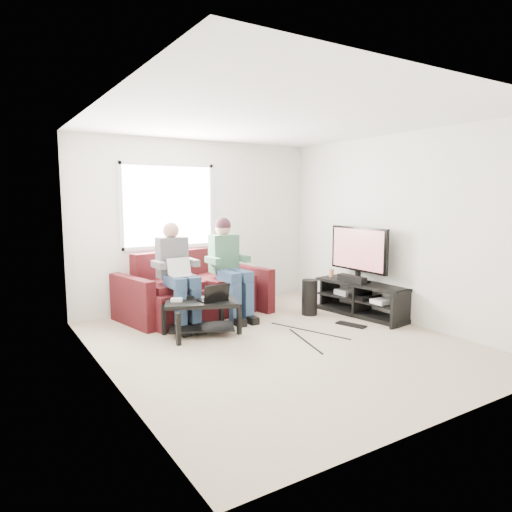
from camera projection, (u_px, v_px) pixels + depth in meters
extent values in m
plane|color=#C3AE98|center=(280.00, 343.00, 5.45)|extent=(4.50, 4.50, 0.00)
plane|color=white|center=(282.00, 119.00, 5.11)|extent=(4.50, 4.50, 0.00)
plane|color=silver|center=(199.00, 225.00, 7.18)|extent=(4.50, 0.00, 4.50)
plane|color=silver|center=(455.00, 256.00, 3.39)|extent=(4.50, 0.00, 4.50)
plane|color=silver|center=(104.00, 244.00, 4.23)|extent=(0.00, 4.50, 4.50)
plane|color=silver|center=(399.00, 228.00, 6.33)|extent=(0.00, 4.50, 4.50)
cube|color=white|center=(168.00, 206.00, 6.87)|extent=(1.40, 0.01, 1.20)
cube|color=silver|center=(169.00, 206.00, 6.86)|extent=(1.48, 0.04, 1.28)
cube|color=#3E0F0F|center=(195.00, 300.00, 6.66)|extent=(1.84, 1.23, 0.47)
cube|color=#3E0F0F|center=(183.00, 265.00, 6.93)|extent=(1.70, 0.55, 0.48)
cube|color=#3E0F0F|center=(132.00, 301.00, 6.16)|extent=(0.35, 1.01, 0.66)
cube|color=#3E0F0F|center=(249.00, 287.00, 7.13)|extent=(0.35, 1.01, 0.66)
cube|color=#3E0F0F|center=(168.00, 285.00, 6.39)|extent=(0.92, 0.92, 0.10)
cube|color=#3E0F0F|center=(220.00, 279.00, 6.82)|extent=(0.92, 0.92, 0.10)
cube|color=navy|center=(175.00, 282.00, 5.94)|extent=(0.16, 0.45, 0.14)
cube|color=navy|center=(189.00, 280.00, 6.04)|extent=(0.16, 0.45, 0.14)
cube|color=navy|center=(181.00, 311.00, 5.83)|extent=(0.13, 0.13, 0.57)
cube|color=navy|center=(195.00, 309.00, 5.93)|extent=(0.13, 0.13, 0.57)
cube|color=#5D5D62|center=(172.00, 257.00, 6.23)|extent=(0.40, 0.22, 0.55)
sphere|color=tan|center=(171.00, 230.00, 6.19)|extent=(0.22, 0.22, 0.22)
cube|color=navy|center=(229.00, 276.00, 6.36)|extent=(0.16, 0.45, 0.14)
cube|color=navy|center=(241.00, 275.00, 6.46)|extent=(0.16, 0.45, 0.14)
cube|color=navy|center=(235.00, 304.00, 6.25)|extent=(0.13, 0.13, 0.57)
cube|color=navy|center=(248.00, 302.00, 6.35)|extent=(0.13, 0.13, 0.57)
cube|color=#484A4A|center=(224.00, 253.00, 6.65)|extent=(0.40, 0.22, 0.55)
sphere|color=tan|center=(223.00, 228.00, 6.61)|extent=(0.22, 0.22, 0.22)
sphere|color=#341A22|center=(223.00, 225.00, 6.61)|extent=(0.23, 0.23, 0.23)
cube|color=black|center=(201.00, 302.00, 5.73)|extent=(1.02, 0.85, 0.05)
cube|color=black|center=(202.00, 327.00, 5.77)|extent=(0.92, 0.74, 0.02)
cube|color=black|center=(178.00, 329.00, 5.34)|extent=(0.05, 0.05, 0.39)
cube|color=black|center=(239.00, 319.00, 5.78)|extent=(0.05, 0.05, 0.39)
cube|color=black|center=(164.00, 320.00, 5.75)|extent=(0.05, 0.05, 0.39)
cube|color=black|center=(222.00, 311.00, 6.18)|extent=(0.05, 0.05, 0.39)
cube|color=silver|center=(177.00, 300.00, 5.68)|extent=(0.17, 0.15, 0.04)
cube|color=black|center=(188.00, 297.00, 5.83)|extent=(0.16, 0.13, 0.04)
cube|color=gray|center=(217.00, 294.00, 6.01)|extent=(0.17, 0.15, 0.04)
cube|color=black|center=(363.00, 284.00, 6.68)|extent=(0.64, 1.51, 0.04)
cube|color=black|center=(362.00, 299.00, 6.71)|extent=(0.59, 1.45, 0.03)
cube|color=black|center=(362.00, 313.00, 6.73)|extent=(0.64, 1.51, 0.06)
cube|color=black|center=(401.00, 309.00, 6.11)|extent=(0.44, 0.10, 0.49)
cube|color=black|center=(330.00, 291.00, 7.31)|extent=(0.44, 0.10, 0.49)
cube|color=black|center=(358.00, 280.00, 6.76)|extent=(0.12, 0.40, 0.04)
cube|color=black|center=(358.00, 275.00, 6.75)|extent=(0.06, 0.06, 0.12)
cube|color=black|center=(359.00, 249.00, 6.70)|extent=(0.05, 1.10, 0.65)
cube|color=#EB376B|center=(357.00, 249.00, 6.68)|extent=(0.01, 1.01, 0.58)
cube|color=black|center=(352.00, 279.00, 6.69)|extent=(0.12, 0.50, 0.10)
cylinder|color=#B0774C|center=(331.00, 273.00, 7.17)|extent=(0.08, 0.08, 0.12)
cube|color=silver|center=(383.00, 301.00, 6.36)|extent=(0.30, 0.22, 0.06)
cube|color=gray|center=(348.00, 292.00, 6.95)|extent=(0.34, 0.26, 0.08)
cube|color=black|center=(365.00, 296.00, 6.66)|extent=(0.38, 0.30, 0.07)
cylinder|color=black|center=(310.00, 297.00, 6.73)|extent=(0.23, 0.23, 0.52)
cube|color=black|center=(351.00, 325.00, 6.19)|extent=(0.26, 0.43, 0.02)
cube|color=black|center=(249.00, 288.00, 7.47)|extent=(0.35, 0.35, 0.52)
cube|color=silver|center=(249.00, 269.00, 7.43)|extent=(0.22, 0.18, 0.10)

